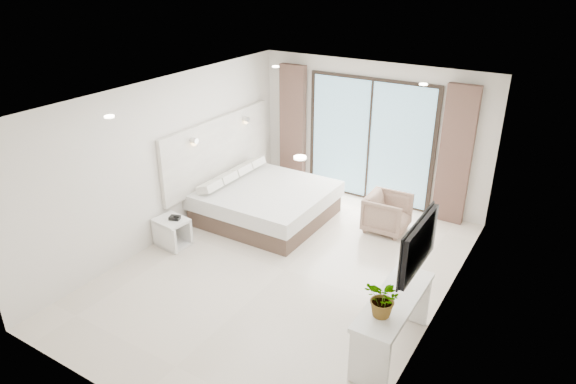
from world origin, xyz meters
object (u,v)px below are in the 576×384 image
at_px(armchair, 387,211).
at_px(bed, 265,202).
at_px(nightstand, 172,232).
at_px(console_desk, 393,313).

bearing_deg(armchair, bed, 107.00).
xyz_separation_m(nightstand, armchair, (2.84, 2.35, 0.13)).
distance_m(nightstand, console_desk, 4.08).
height_order(bed, nightstand, bed).
bearing_deg(armchair, nightstand, 127.54).
bearing_deg(armchair, console_desk, -159.48).
relative_size(nightstand, console_desk, 0.37).
bearing_deg(bed, nightstand, -115.03).
xyz_separation_m(bed, console_desk, (3.27, -2.14, 0.24)).
relative_size(console_desk, armchair, 2.10).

